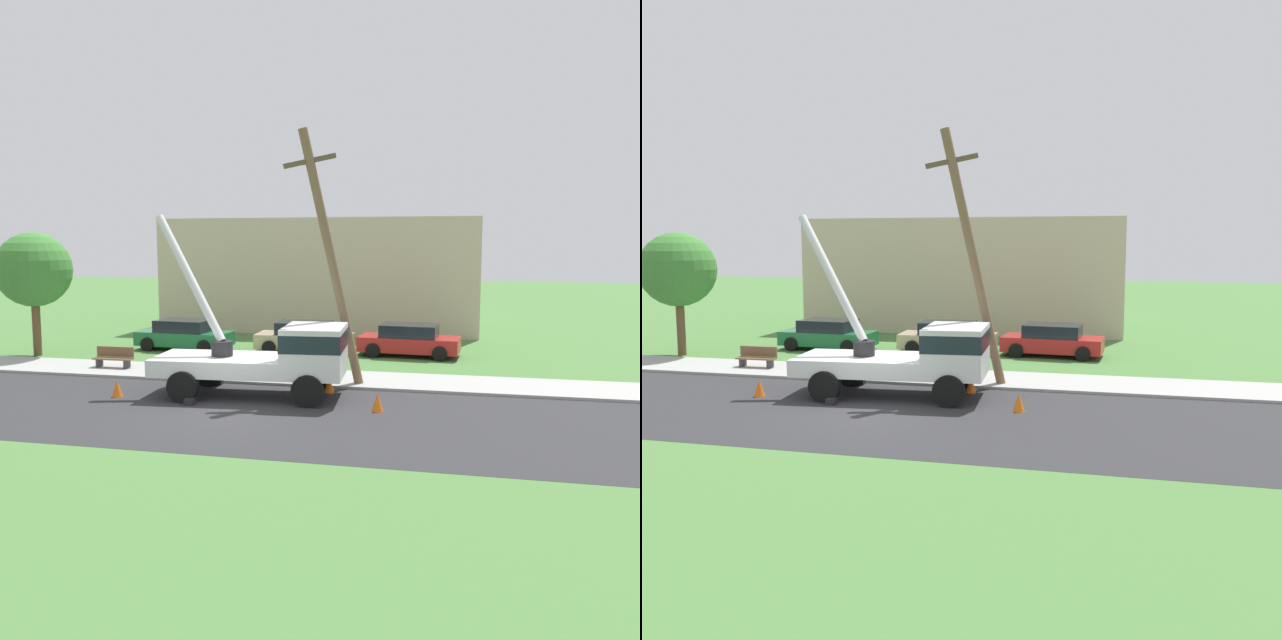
% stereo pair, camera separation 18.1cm
% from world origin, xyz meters
% --- Properties ---
extents(ground_plane, '(120.00, 120.00, 0.00)m').
position_xyz_m(ground_plane, '(0.00, 12.00, 0.00)').
color(ground_plane, '#477538').
extents(road_asphalt, '(80.00, 7.58, 0.01)m').
position_xyz_m(road_asphalt, '(0.00, 0.00, 0.00)').
color(road_asphalt, '#2B2B2D').
rests_on(road_asphalt, ground).
extents(sidewalk_strip, '(80.00, 2.79, 0.10)m').
position_xyz_m(sidewalk_strip, '(0.00, 5.18, 0.05)').
color(sidewalk_strip, '#9E9E99').
rests_on(sidewalk_strip, ground).
extents(utility_truck, '(6.92, 3.21, 5.98)m').
position_xyz_m(utility_truck, '(0.95, 2.26, 1.41)').
color(utility_truck, silver).
rests_on(utility_truck, ground).
extents(leaning_utility_pole, '(2.71, 1.20, 8.85)m').
position_xyz_m(leaning_utility_pole, '(2.41, 4.09, 4.55)').
color(leaning_utility_pole, brown).
rests_on(leaning_utility_pole, ground).
extents(traffic_cone_ahead, '(0.36, 0.36, 0.56)m').
position_xyz_m(traffic_cone_ahead, '(4.44, 1.10, 0.28)').
color(traffic_cone_ahead, orange).
rests_on(traffic_cone_ahead, ground).
extents(traffic_cone_behind, '(0.36, 0.36, 0.56)m').
position_xyz_m(traffic_cone_behind, '(-4.11, 1.13, 0.28)').
color(traffic_cone_behind, orange).
rests_on(traffic_cone_behind, ground).
extents(traffic_cone_curbside, '(0.36, 0.36, 0.56)m').
position_xyz_m(traffic_cone_curbside, '(2.55, 3.17, 0.28)').
color(traffic_cone_curbside, orange).
rests_on(traffic_cone_curbside, ground).
extents(parked_sedan_green, '(4.52, 2.22, 1.42)m').
position_xyz_m(parked_sedan_green, '(-5.90, 10.40, 0.71)').
color(parked_sedan_green, '#1E6638').
rests_on(parked_sedan_green, ground).
extents(parked_sedan_tan, '(4.45, 2.10, 1.42)m').
position_xyz_m(parked_sedan_tan, '(-0.17, 10.85, 0.71)').
color(parked_sedan_tan, tan).
rests_on(parked_sedan_tan, ground).
extents(parked_sedan_red, '(4.54, 2.26, 1.42)m').
position_xyz_m(parked_sedan_red, '(4.60, 10.89, 0.71)').
color(parked_sedan_red, '#B21E1E').
rests_on(parked_sedan_red, ground).
extents(park_bench, '(1.60, 0.45, 0.90)m').
position_xyz_m(park_bench, '(-6.61, 5.25, 0.46)').
color(park_bench, brown).
rests_on(park_bench, ground).
extents(roadside_tree_near, '(3.28, 3.28, 5.49)m').
position_xyz_m(roadside_tree_near, '(-11.65, 7.47, 3.82)').
color(roadside_tree_near, brown).
rests_on(roadside_tree_near, ground).
extents(lowrise_building_backdrop, '(18.00, 6.00, 6.40)m').
position_xyz_m(lowrise_building_backdrop, '(-1.20, 19.44, 3.20)').
color(lowrise_building_backdrop, '#C6B293').
rests_on(lowrise_building_backdrop, ground).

